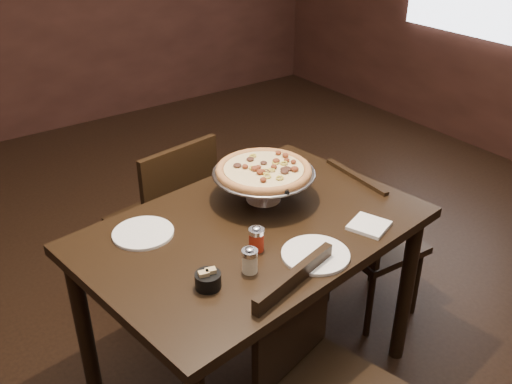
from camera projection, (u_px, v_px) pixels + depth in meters
room at (279, 80)px, 1.97m from camera, size 6.04×7.04×2.84m
dining_table at (253, 248)px, 2.28m from camera, size 1.42×1.05×0.82m
pizza_stand at (264, 171)px, 2.33m from camera, size 0.43×0.43×0.18m
parmesan_shaker at (250, 260)px, 1.95m from camera, size 0.06×0.06×0.10m
pepper_flake_shaker at (256, 239)px, 2.06m from camera, size 0.06×0.06×0.10m
packet_caddy at (208, 280)px, 1.88m from camera, size 0.09×0.09×0.07m
napkin_stack at (369, 225)px, 2.22m from camera, size 0.18×0.18×0.01m
plate_left at (143, 233)px, 2.17m from camera, size 0.23×0.23×0.01m
plate_near at (315, 255)px, 2.05m from camera, size 0.25×0.25×0.01m
serving_spatula at (285, 187)px, 2.22m from camera, size 0.15×0.15×0.02m
chair_far at (168, 216)px, 2.89m from camera, size 0.50×0.50×0.93m
chair_near at (317, 374)px, 2.01m from camera, size 0.50×0.50×0.88m
chair_side at (367, 238)px, 2.81m from camera, size 0.41×0.41×0.84m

